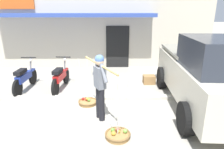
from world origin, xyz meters
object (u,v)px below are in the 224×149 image
(fruit_vendor, at_px, (100,83))
(fruit_basket_left_side, at_px, (118,134))
(wooden_crate, at_px, (149,80))
(fruit_basket_right_side, at_px, (88,102))
(motorcycle_nearest_shop, at_px, (25,78))
(parked_truck, at_px, (210,74))
(motorcycle_second_in_row, at_px, (60,77))

(fruit_vendor, height_order, fruit_basket_left_side, fruit_vendor)
(fruit_basket_left_side, height_order, wooden_crate, fruit_basket_left_side)
(fruit_basket_right_side, distance_m, motorcycle_nearest_shop, 2.60)
(fruit_basket_right_side, relative_size, parked_truck, 0.30)
(fruit_vendor, xyz_separation_m, motorcycle_nearest_shop, (-2.70, 2.03, -0.53))
(motorcycle_nearest_shop, height_order, parked_truck, parked_truck)
(fruit_basket_left_side, xyz_separation_m, parked_truck, (2.58, 1.40, 0.95))
(fruit_basket_left_side, height_order, parked_truck, parked_truck)
(motorcycle_nearest_shop, bearing_deg, wooden_crate, 7.54)
(motorcycle_nearest_shop, bearing_deg, fruit_basket_left_side, -42.74)
(fruit_basket_right_side, distance_m, motorcycle_second_in_row, 1.67)
(fruit_vendor, xyz_separation_m, fruit_basket_left_side, (0.41, -0.85, -0.90))
(motorcycle_nearest_shop, bearing_deg, fruit_vendor, -36.88)
(parked_truck, bearing_deg, fruit_vendor, -169.66)
(fruit_vendor, relative_size, motorcycle_nearest_shop, 0.95)
(motorcycle_second_in_row, bearing_deg, fruit_basket_left_side, -57.27)
(fruit_basket_left_side, xyz_separation_m, fruit_basket_right_side, (-0.82, 1.71, -0.00))
(motorcycle_nearest_shop, bearing_deg, fruit_basket_right_side, -27.07)
(parked_truck, height_order, wooden_crate, parked_truck)
(parked_truck, bearing_deg, motorcycle_nearest_shop, 165.42)
(motorcycle_second_in_row, bearing_deg, fruit_basket_right_side, -49.17)
(fruit_vendor, distance_m, fruit_basket_right_side, 1.31)
(fruit_basket_left_side, xyz_separation_m, wooden_crate, (1.36, 3.47, 0.08))
(parked_truck, bearing_deg, motorcycle_second_in_row, 160.98)
(fruit_basket_right_side, bearing_deg, parked_truck, -5.23)
(fruit_vendor, relative_size, motorcycle_second_in_row, 0.95)
(fruit_basket_left_side, height_order, motorcycle_second_in_row, fruit_basket_left_side)
(motorcycle_nearest_shop, xyz_separation_m, parked_truck, (5.70, -1.48, 0.58))
(parked_truck, bearing_deg, wooden_crate, 120.55)
(fruit_basket_right_side, bearing_deg, fruit_vendor, -64.24)
(fruit_vendor, height_order, motorcycle_second_in_row, fruit_vendor)
(fruit_basket_left_side, relative_size, fruit_basket_right_side, 1.00)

